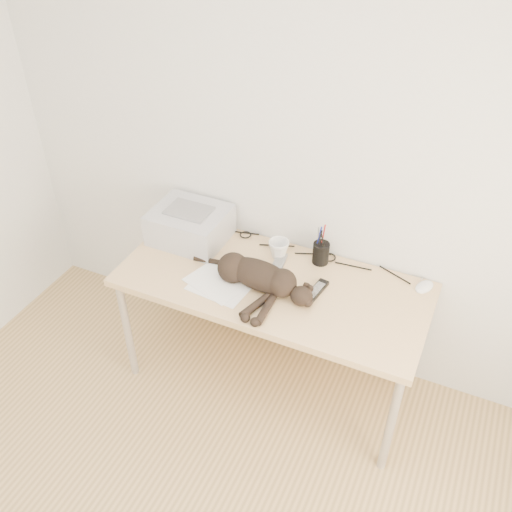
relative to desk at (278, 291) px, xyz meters
The scene contains 11 objects.
wall_back 0.75m from the desk, 90.00° to the left, with size 3.50×3.50×0.00m, color silver.
desk is the anchor object (origin of this frame).
printer 0.62m from the desk, behind, with size 0.41×0.35×0.19m.
papers 0.36m from the desk, 137.19° to the right, with size 0.36×0.29×0.01m.
cat 0.27m from the desk, 112.61° to the right, with size 0.71×0.36×0.16m.
mug 0.23m from the desk, 113.45° to the left, with size 0.11×0.11×0.10m, color white.
pen_cup 0.31m from the desk, 45.62° to the left, with size 0.09×0.09×0.23m.
remote_grey 0.15m from the desk, 118.73° to the left, with size 0.05×0.20×0.02m, color gray.
remote_black 0.28m from the desk, 17.08° to the right, with size 0.05×0.19×0.02m, color black.
mouse 0.76m from the desk, 15.06° to the left, with size 0.07×0.12×0.04m, color white.
cable_tangle 0.26m from the desk, 90.00° to the left, with size 1.36×0.08×0.01m, color black, non-canonical shape.
Camera 1 is at (0.85, -0.67, 2.64)m, focal length 40.00 mm.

